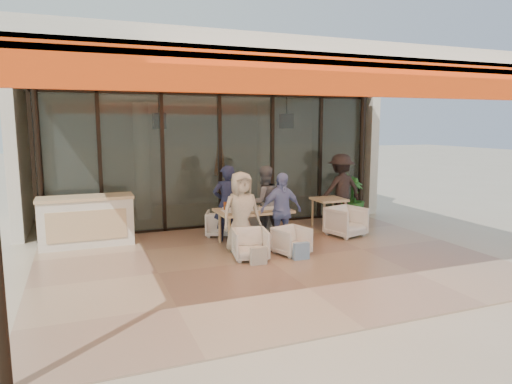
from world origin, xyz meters
TOP-DOWN VIEW (x-y plane):
  - ground at (0.00, 0.00)m, footprint 70.00×70.00m
  - terrace_floor at (0.00, 0.00)m, footprint 8.00×6.00m
  - terrace_structure at (0.00, -0.26)m, footprint 8.00×6.00m
  - glass_storefront at (0.00, 3.00)m, footprint 8.08×0.10m
  - interior_block at (0.01, 5.31)m, footprint 9.05×3.62m
  - host_counter at (-3.04, 2.30)m, footprint 1.85×0.65m
  - dining_table at (0.14, 1.19)m, footprint 1.50×0.90m
  - chair_far_left at (-0.27, 2.13)m, footprint 0.78×0.76m
  - chair_far_right at (0.57, 2.13)m, footprint 0.89×0.86m
  - chair_near_left at (-0.27, 0.23)m, footprint 0.71×0.68m
  - chair_near_right at (0.57, 0.23)m, footprint 0.71×0.68m
  - diner_navy at (-0.27, 1.63)m, footprint 0.62×0.43m
  - diner_grey at (0.57, 1.63)m, footprint 0.81×0.65m
  - diner_cream at (-0.27, 0.73)m, footprint 0.80×0.54m
  - diner_periwinkle at (0.57, 0.73)m, footprint 0.92×0.43m
  - tote_bag_cream at (-0.27, -0.17)m, footprint 0.30×0.10m
  - tote_bag_blue at (0.57, -0.17)m, footprint 0.30×0.10m
  - side_table at (2.31, 1.83)m, footprint 0.70×0.70m
  - side_chair at (2.31, 1.08)m, footprint 0.87×0.84m
  - standing_woman at (2.88, 2.25)m, footprint 1.17×0.72m
  - potted_palm at (3.43, 2.56)m, footprint 0.92×0.92m

SIDE VIEW (x-z plane):
  - ground at x=0.00m, z-range 0.00..0.00m
  - terrace_floor at x=0.00m, z-range 0.00..0.01m
  - tote_bag_cream at x=-0.27m, z-range 0.00..0.34m
  - tote_bag_blue at x=0.57m, z-range 0.00..0.34m
  - chair_near_right at x=0.57m, z-range 0.00..0.60m
  - chair_far_left at x=-0.27m, z-range 0.00..0.63m
  - chair_near_left at x=-0.27m, z-range 0.00..0.63m
  - chair_far_right at x=0.57m, z-range 0.00..0.74m
  - side_chair at x=2.31m, z-range 0.00..0.74m
  - host_counter at x=-3.04m, z-range 0.01..1.05m
  - potted_palm at x=3.43m, z-range 0.00..1.18m
  - side_table at x=2.31m, z-range 0.27..1.01m
  - dining_table at x=0.14m, z-range 0.22..1.15m
  - diner_periwinkle at x=0.57m, z-range 0.00..1.53m
  - diner_cream at x=-0.27m, z-range 0.00..1.58m
  - diner_grey at x=0.57m, z-range 0.00..1.58m
  - diner_navy at x=-0.27m, z-range 0.00..1.63m
  - standing_woman at x=2.88m, z-range 0.00..1.75m
  - glass_storefront at x=0.00m, z-range 0.00..3.20m
  - interior_block at x=0.01m, z-range 0.47..3.99m
  - terrace_structure at x=0.00m, z-range 1.55..4.95m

